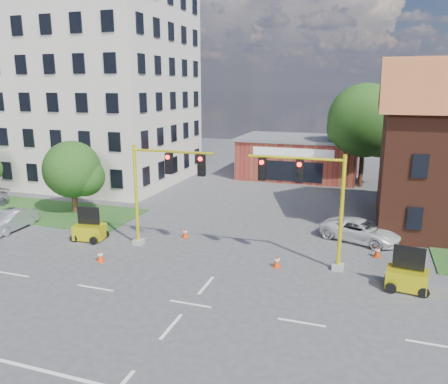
# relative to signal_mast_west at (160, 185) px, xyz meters

# --- Properties ---
(ground) EXTENTS (120.00, 120.00, 0.00)m
(ground) POSITION_rel_signal_mast_west_xyz_m (4.36, -6.00, -3.92)
(ground) COLOR #434346
(ground) RESTS_ON ground
(grass_verge_nw) EXTENTS (22.00, 6.00, 0.08)m
(grass_verge_nw) POSITION_rel_signal_mast_west_xyz_m (-15.64, 4.00, -3.88)
(grass_verge_nw) COLOR #28501E
(grass_verge_nw) RESTS_ON ground
(lane_markings) EXTENTS (60.00, 36.00, 0.01)m
(lane_markings) POSITION_rel_signal_mast_west_xyz_m (4.36, -9.00, -3.91)
(lane_markings) COLOR white
(lane_markings) RESTS_ON ground
(office_block) EXTENTS (18.40, 15.40, 20.60)m
(office_block) POSITION_rel_signal_mast_west_xyz_m (-15.64, 15.91, 6.39)
(office_block) COLOR beige
(office_block) RESTS_ON ground
(brick_shop) EXTENTS (12.40, 8.40, 4.30)m
(brick_shop) POSITION_rel_signal_mast_west_xyz_m (4.36, 23.99, -1.76)
(brick_shop) COLOR maroon
(brick_shop) RESTS_ON ground
(tree_large) EXTENTS (7.29, 6.94, 9.86)m
(tree_large) POSITION_rel_signal_mast_west_xyz_m (11.21, 21.08, 2.19)
(tree_large) COLOR #352113
(tree_large) RESTS_ON ground
(tree_nw_front) EXTENTS (4.51, 4.30, 5.58)m
(tree_nw_front) POSITION_rel_signal_mast_west_xyz_m (-9.43, 4.58, -0.64)
(tree_nw_front) COLOR #352113
(tree_nw_front) RESTS_ON ground
(signal_mast_west) EXTENTS (5.30, 0.60, 6.20)m
(signal_mast_west) POSITION_rel_signal_mast_west_xyz_m (0.00, 0.00, 0.00)
(signal_mast_west) COLOR #979792
(signal_mast_west) RESTS_ON ground
(signal_mast_east) EXTENTS (5.30, 0.60, 6.20)m
(signal_mast_east) POSITION_rel_signal_mast_west_xyz_m (8.71, 0.00, 0.00)
(signal_mast_east) COLOR #979792
(signal_mast_east) RESTS_ON ground
(trailer_west) EXTENTS (2.00, 1.50, 2.08)m
(trailer_west) POSITION_rel_signal_mast_west_xyz_m (-4.97, -0.27, -3.27)
(trailer_west) COLOR yellow
(trailer_west) RESTS_ON ground
(trailer_east) EXTENTS (1.99, 1.46, 2.10)m
(trailer_east) POSITION_rel_signal_mast_west_xyz_m (13.65, -1.37, -3.26)
(trailer_east) COLOR yellow
(trailer_east) RESTS_ON ground
(cone_a) EXTENTS (0.40, 0.40, 0.70)m
(cone_a) POSITION_rel_signal_mast_west_xyz_m (-2.29, -3.09, -3.58)
(cone_a) COLOR red
(cone_a) RESTS_ON ground
(cone_b) EXTENTS (0.40, 0.40, 0.70)m
(cone_b) POSITION_rel_signal_mast_west_xyz_m (0.61, 2.03, -3.58)
(cone_b) COLOR red
(cone_b) RESTS_ON ground
(cone_c) EXTENTS (0.40, 0.40, 0.70)m
(cone_c) POSITION_rel_signal_mast_west_xyz_m (7.20, -0.72, -3.58)
(cone_c) COLOR red
(cone_c) RESTS_ON ground
(cone_d) EXTENTS (0.40, 0.40, 0.70)m
(cone_d) POSITION_rel_signal_mast_west_xyz_m (12.36, 2.55, -3.58)
(cone_d) COLOR red
(cone_d) RESTS_ON ground
(pickup_white) EXTENTS (5.36, 3.81, 1.36)m
(pickup_white) POSITION_rel_signal_mast_west_xyz_m (11.31, 5.02, -3.24)
(pickup_white) COLOR silver
(pickup_white) RESTS_ON ground
(sedan_silver_front) EXTENTS (1.68, 4.20, 1.36)m
(sedan_silver_front) POSITION_rel_signal_mast_west_xyz_m (-11.21, -0.34, -3.24)
(sedan_silver_front) COLOR #9B9EA2
(sedan_silver_front) RESTS_ON ground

